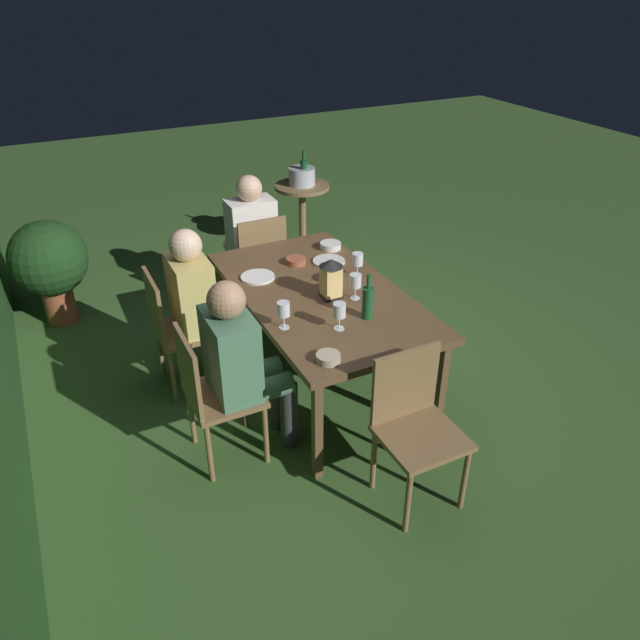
{
  "coord_description": "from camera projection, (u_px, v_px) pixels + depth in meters",
  "views": [
    {
      "loc": [
        -3.1,
        1.54,
        2.58
      ],
      "look_at": [
        0.0,
        0.0,
        0.51
      ],
      "focal_mm": 33.73,
      "sensor_mm": 36.0,
      "label": 1
    }
  ],
  "objects": [
    {
      "name": "chair_head_near",
      "position": [
        415.0,
        422.0,
        3.18
      ],
      "size": [
        0.4,
        0.42,
        0.87
      ],
      "color": "brown",
      "rests_on": "ground"
    },
    {
      "name": "chair_head_far",
      "position": [
        259.0,
        259.0,
        4.91
      ],
      "size": [
        0.4,
        0.42,
        0.87
      ],
      "color": "brown",
      "rests_on": "ground"
    },
    {
      "name": "wine_glass_b",
      "position": [
        283.0,
        310.0,
        3.47
      ],
      "size": [
        0.08,
        0.08,
        0.17
      ],
      "color": "silver",
      "rests_on": "dining_table"
    },
    {
      "name": "green_bottle_on_table",
      "position": [
        368.0,
        302.0,
        3.57
      ],
      "size": [
        0.07,
        0.07,
        0.29
      ],
      "color": "#195128",
      "rests_on": "dining_table"
    },
    {
      "name": "dining_table",
      "position": [
        320.0,
        298.0,
        3.95
      ],
      "size": [
        1.76,
        0.98,
        0.73
      ],
      "color": "brown",
      "rests_on": "ground"
    },
    {
      "name": "lantern_centerpiece",
      "position": [
        331.0,
        276.0,
        3.78
      ],
      "size": [
        0.15,
        0.15,
        0.27
      ],
      "color": "black",
      "rests_on": "dining_table"
    },
    {
      "name": "person_in_mustard",
      "position": [
        202.0,
        300.0,
        4.01
      ],
      "size": [
        0.38,
        0.47,
        1.15
      ],
      "color": "tan",
      "rests_on": "ground"
    },
    {
      "name": "plate_a",
      "position": [
        258.0,
        277.0,
        4.08
      ],
      "size": [
        0.23,
        0.23,
        0.01
      ],
      "primitive_type": "cylinder",
      "color": "white",
      "rests_on": "dining_table"
    },
    {
      "name": "person_in_cream",
      "position": [
        249.0,
        234.0,
        4.99
      ],
      "size": [
        0.48,
        0.38,
        1.15
      ],
      "color": "white",
      "rests_on": "ground"
    },
    {
      "name": "ground_plane",
      "position": [
        320.0,
        381.0,
        4.29
      ],
      "size": [
        16.0,
        16.0,
        0.0
      ],
      "primitive_type": "plane",
      "color": "#385B28"
    },
    {
      "name": "wine_glass_a",
      "position": [
        357.0,
        260.0,
        4.05
      ],
      "size": [
        0.08,
        0.08,
        0.17
      ],
      "color": "silver",
      "rests_on": "dining_table"
    },
    {
      "name": "bowl_olives",
      "position": [
        332.0,
        277.0,
        4.03
      ],
      "size": [
        0.13,
        0.13,
        0.06
      ],
      "color": "#BCAD8E",
      "rests_on": "dining_table"
    },
    {
      "name": "ice_bucket",
      "position": [
        302.0,
        175.0,
        5.85
      ],
      "size": [
        0.26,
        0.26,
        0.34
      ],
      "color": "#B2B7BF",
      "rests_on": "side_table"
    },
    {
      "name": "plate_b",
      "position": [
        329.0,
        261.0,
        4.29
      ],
      "size": [
        0.23,
        0.23,
        0.01
      ],
      "primitive_type": "cylinder",
      "color": "silver",
      "rests_on": "dining_table"
    },
    {
      "name": "wine_glass_c",
      "position": [
        339.0,
        311.0,
        3.46
      ],
      "size": [
        0.08,
        0.08,
        0.17
      ],
      "color": "silver",
      "rests_on": "dining_table"
    },
    {
      "name": "wine_glass_d",
      "position": [
        355.0,
        282.0,
        3.78
      ],
      "size": [
        0.08,
        0.08,
        0.17
      ],
      "color": "silver",
      "rests_on": "dining_table"
    },
    {
      "name": "bowl_bread",
      "position": [
        328.0,
        357.0,
        3.22
      ],
      "size": [
        0.13,
        0.13,
        0.04
      ],
      "color": "#BCAD8E",
      "rests_on": "dining_table"
    },
    {
      "name": "side_table",
      "position": [
        302.0,
        207.0,
        6.02
      ],
      "size": [
        0.54,
        0.54,
        0.69
      ],
      "color": "brown",
      "rests_on": "ground"
    },
    {
      "name": "bowl_dip",
      "position": [
        331.0,
        245.0,
        4.49
      ],
      "size": [
        0.16,
        0.16,
        0.05
      ],
      "color": "silver",
      "rests_on": "dining_table"
    },
    {
      "name": "person_in_green",
      "position": [
        243.0,
        361.0,
        3.4
      ],
      "size": [
        0.38,
        0.47,
        1.15
      ],
      "color": "#4C7A5B",
      "rests_on": "ground"
    },
    {
      "name": "chair_side_right_b",
      "position": [
        176.0,
        326.0,
        4.01
      ],
      "size": [
        0.42,
        0.4,
        0.87
      ],
      "color": "brown",
      "rests_on": "ground"
    },
    {
      "name": "potted_plant_by_hedge",
      "position": [
        49.0,
        262.0,
        4.75
      ],
      "size": [
        0.6,
        0.6,
        0.87
      ],
      "color": "brown",
      "rests_on": "ground"
    },
    {
      "name": "chair_side_right_a",
      "position": [
        212.0,
        391.0,
        3.4
      ],
      "size": [
        0.42,
        0.4,
        0.87
      ],
      "color": "brown",
      "rests_on": "ground"
    },
    {
      "name": "bowl_salad",
      "position": [
        296.0,
        261.0,
        4.27
      ],
      "size": [
        0.14,
        0.14,
        0.04
      ],
      "color": "#9E5138",
      "rests_on": "dining_table"
    }
  ]
}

